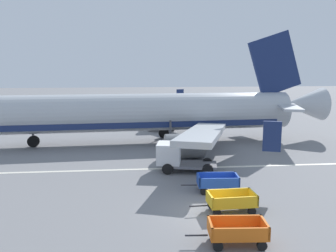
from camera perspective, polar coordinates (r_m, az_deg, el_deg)
ground_plane at (r=19.75m, az=6.41°, el=-13.62°), size 220.00×220.00×0.00m
apron_stripe at (r=27.62m, az=2.78°, el=-6.70°), size 120.00×0.36×0.01m
airplane at (r=35.81m, az=-2.50°, el=2.08°), size 37.65×30.24×11.34m
baggage_cart_nearest at (r=16.61m, az=10.94°, el=-16.16°), size 3.59×1.57×1.07m
baggage_cart_second_in_row at (r=19.84m, az=10.04°, el=-11.72°), size 3.58×1.51×1.07m
baggage_cart_third_in_row at (r=22.71m, az=7.88°, el=-8.87°), size 3.59×1.55×1.07m
service_truck_beside_carts at (r=26.62m, az=1.19°, el=-4.88°), size 4.65×2.70×2.10m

